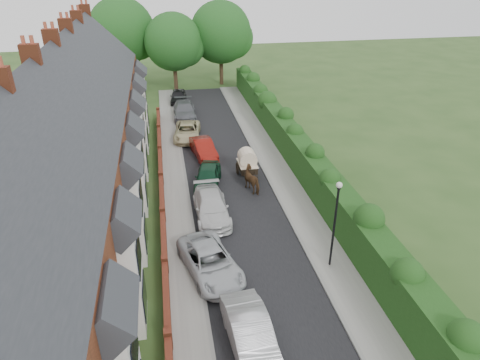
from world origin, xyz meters
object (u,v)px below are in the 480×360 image
object	(u,v)px
car_black	(178,96)
horse_cart	(247,161)
car_beige	(187,131)
car_white	(211,207)
car_green	(208,176)
horse	(253,179)
car_red	(203,148)
car_silver_a	(251,335)
car_silver_b	(210,262)
lamppost	(336,215)
car_grey	(184,110)

from	to	relation	value
car_black	horse_cart	bearing A→B (deg)	-71.78
car_beige	car_white	bearing A→B (deg)	-80.38
car_green	car_beige	size ratio (longest dim) A/B	0.87
car_white	car_black	distance (m)	24.95
horse	car_green	bearing A→B (deg)	-45.07
car_red	car_black	world-z (taller)	car_red
car_white	car_red	bearing A→B (deg)	86.26
car_black	car_green	bearing A→B (deg)	-80.72
car_silver_a	horse	world-z (taller)	horse
car_beige	horse_cart	bearing A→B (deg)	-57.99
car_red	horse_cart	bearing A→B (deg)	-64.96
horse_cart	car_black	bearing A→B (deg)	101.73
car_silver_b	car_red	xyz separation A→B (m)	(1.23, 14.95, -0.00)
car_green	car_red	distance (m)	5.17
lamppost	car_red	world-z (taller)	lamppost
car_silver_b	car_beige	distance (m)	19.17
lamppost	car_white	size ratio (longest dim) A/B	1.01
car_silver_a	horse	bearing A→B (deg)	73.15
car_silver_a	car_black	xyz separation A→B (m)	(-1.08, 35.60, -0.08)
car_silver_a	horse	distance (m)	14.00
car_white	car_beige	xyz separation A→B (m)	(-0.54, 13.73, -0.06)
car_silver_b	car_grey	size ratio (longest dim) A/B	0.94
car_black	horse_cart	world-z (taller)	horse_cart
car_red	car_beige	bearing A→B (deg)	95.27
car_red	car_grey	xyz separation A→B (m)	(-0.90, 9.97, 0.08)
car_silver_b	horse	world-z (taller)	horse
car_silver_a	car_white	xyz separation A→B (m)	(-0.36, 10.67, -0.05)
car_white	lamppost	bearing A→B (deg)	-47.57
horse	lamppost	bearing A→B (deg)	82.51
lamppost	car_silver_a	size ratio (longest dim) A/B	1.07
car_red	car_green	bearing A→B (deg)	-101.18
car_silver_a	car_green	xyz separation A→B (m)	(-0.08, 15.01, -0.06)
car_white	car_black	world-z (taller)	car_white
lamppost	car_beige	xyz separation A→B (m)	(-6.21, 19.80, -2.61)
car_silver_a	lamppost	bearing A→B (deg)	36.44
lamppost	horse_cart	bearing A→B (deg)	101.55
lamppost	car_silver_b	bearing A→B (deg)	174.41
car_beige	car_black	xyz separation A→B (m)	(-0.19, 11.20, 0.03)
car_silver_b	horse	distance (m)	9.39
car_beige	lamppost	bearing A→B (deg)	-65.20
car_white	car_beige	size ratio (longest dim) A/B	1.03
lamppost	car_grey	size ratio (longest dim) A/B	0.94
car_beige	horse	size ratio (longest dim) A/B	2.42
lamppost	car_green	distance (m)	12.00
car_silver_b	car_black	size ratio (longest dim) A/B	1.24
car_silver_a	car_green	distance (m)	15.01
car_white	car_black	bearing A→B (deg)	91.00
car_silver_a	car_beige	distance (m)	24.42
horse_cart	horse	bearing A→B (deg)	-90.00
car_white	car_green	bearing A→B (deg)	85.65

